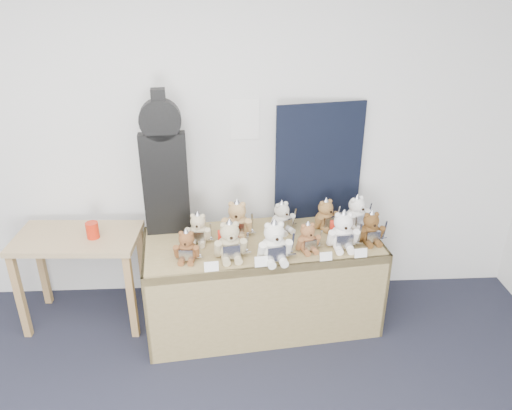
{
  "coord_description": "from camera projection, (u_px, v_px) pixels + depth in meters",
  "views": [
    {
      "loc": [
        0.72,
        -1.01,
        2.45
      ],
      "look_at": [
        0.88,
        1.94,
        1.02
      ],
      "focal_mm": 35.0,
      "sensor_mm": 36.0,
      "label": 1
    }
  ],
  "objects": [
    {
      "name": "teddy_back_end",
      "position": [
        357.0,
        213.0,
        3.66
      ],
      "size": [
        0.23,
        0.22,
        0.28
      ],
      "rotation": [
        0.0,
        0.0,
        0.52
      ],
      "color": "white",
      "rests_on": "display_table"
    },
    {
      "name": "teddy_back_centre_right",
      "position": [
        282.0,
        218.0,
        3.61
      ],
      "size": [
        0.21,
        0.21,
        0.26
      ],
      "rotation": [
        0.0,
        0.0,
        0.53
      ],
      "color": "silver",
      "rests_on": "display_table"
    },
    {
      "name": "entry_card_d",
      "position": [
        361.0,
        253.0,
        3.3
      ],
      "size": [
        0.09,
        0.03,
        0.06
      ],
      "primitive_type": "cube",
      "rotation": [
        -0.24,
        0.0,
        0.12
      ],
      "color": "white",
      "rests_on": "display_table"
    },
    {
      "name": "teddy_front_far_right",
      "position": [
        343.0,
        232.0,
        3.39
      ],
      "size": [
        0.25,
        0.21,
        0.3
      ],
      "rotation": [
        0.0,
        0.0,
        0.03
      ],
      "color": "white",
      "rests_on": "display_table"
    },
    {
      "name": "teddy_front_end",
      "position": [
        371.0,
        229.0,
        3.46
      ],
      "size": [
        0.22,
        0.19,
        0.26
      ],
      "rotation": [
        0.0,
        0.0,
        0.16
      ],
      "color": "brown",
      "rests_on": "display_table"
    },
    {
      "name": "room_shell",
      "position": [
        245.0,
        119.0,
        3.59
      ],
      "size": [
        6.0,
        6.0,
        6.0
      ],
      "color": "white",
      "rests_on": "floor"
    },
    {
      "name": "navy_board",
      "position": [
        319.0,
        162.0,
        3.67
      ],
      "size": [
        0.66,
        0.14,
        0.89
      ],
      "primitive_type": "cube",
      "rotation": [
        0.0,
        0.0,
        0.18
      ],
      "color": "black",
      "rests_on": "display_table"
    },
    {
      "name": "teddy_back_right",
      "position": [
        326.0,
        215.0,
        3.64
      ],
      "size": [
        0.21,
        0.21,
        0.26
      ],
      "rotation": [
        0.0,
        0.0,
        0.48
      ],
      "color": "olive",
      "rests_on": "display_table"
    },
    {
      "name": "red_cup",
      "position": [
        92.0,
        230.0,
        3.47
      ],
      "size": [
        0.09,
        0.09,
        0.12
      ],
      "primitive_type": "cylinder",
      "color": "red",
      "rests_on": "side_table"
    },
    {
      "name": "teddy_back_centre_left",
      "position": [
        237.0,
        220.0,
        3.54
      ],
      "size": [
        0.25,
        0.21,
        0.3
      ],
      "rotation": [
        0.0,
        0.0,
        -0.12
      ],
      "color": "tan",
      "rests_on": "display_table"
    },
    {
      "name": "entry_card_c",
      "position": [
        326.0,
        256.0,
        3.26
      ],
      "size": [
        0.08,
        0.03,
        0.06
      ],
      "primitive_type": "cube",
      "rotation": [
        -0.24,
        0.0,
        0.12
      ],
      "color": "white",
      "rests_on": "display_table"
    },
    {
      "name": "teddy_front_left",
      "position": [
        230.0,
        242.0,
        3.27
      ],
      "size": [
        0.25,
        0.22,
        0.3
      ],
      "rotation": [
        0.0,
        0.0,
        0.14
      ],
      "color": "tan",
      "rests_on": "display_table"
    },
    {
      "name": "teddy_front_far_left",
      "position": [
        187.0,
        247.0,
        3.25
      ],
      "size": [
        0.2,
        0.16,
        0.24
      ],
      "rotation": [
        0.0,
        0.0,
        -0.08
      ],
      "color": "brown",
      "rests_on": "display_table"
    },
    {
      "name": "teddy_front_centre",
      "position": [
        274.0,
        243.0,
        3.24
      ],
      "size": [
        0.26,
        0.23,
        0.32
      ],
      "rotation": [
        0.0,
        0.0,
        0.17
      ],
      "color": "white",
      "rests_on": "display_table"
    },
    {
      "name": "entry_card_b",
      "position": [
        262.0,
        262.0,
        3.2
      ],
      "size": [
        0.1,
        0.03,
        0.07
      ],
      "primitive_type": "cube",
      "rotation": [
        -0.24,
        0.0,
        0.12
      ],
      "color": "white",
      "rests_on": "display_table"
    },
    {
      "name": "side_table",
      "position": [
        79.0,
        251.0,
        3.58
      ],
      "size": [
        0.89,
        0.52,
        0.72
      ],
      "rotation": [
        0.0,
        0.0,
        -0.05
      ],
      "color": "#957750",
      "rests_on": "floor"
    },
    {
      "name": "teddy_front_right",
      "position": [
        308.0,
        238.0,
        3.36
      ],
      "size": [
        0.19,
        0.18,
        0.23
      ],
      "rotation": [
        0.0,
        0.0,
        0.28
      ],
      "color": "brown",
      "rests_on": "display_table"
    },
    {
      "name": "entry_card_a",
      "position": [
        211.0,
        267.0,
        3.15
      ],
      "size": [
        0.09,
        0.03,
        0.06
      ],
      "primitive_type": "cube",
      "rotation": [
        -0.24,
        0.0,
        0.12
      ],
      "color": "white",
      "rests_on": "display_table"
    },
    {
      "name": "display_table",
      "position": [
        264.0,
        264.0,
        3.52
      ],
      "size": [
        1.73,
        0.88,
        0.69
      ],
      "rotation": [
        0.0,
        0.0,
        0.12
      ],
      "color": "olive",
      "rests_on": "floor"
    },
    {
      "name": "guitar_case",
      "position": [
        164.0,
        166.0,
        3.42
      ],
      "size": [
        0.32,
        0.12,
        1.04
      ],
      "rotation": [
        0.0,
        0.0,
        0.1
      ],
      "color": "black",
      "rests_on": "display_table"
    },
    {
      "name": "teddy_back_left",
      "position": [
        198.0,
        229.0,
        3.46
      ],
      "size": [
        0.2,
        0.17,
        0.25
      ],
      "rotation": [
        0.0,
        0.0,
        -0.08
      ],
      "color": "#C6B690",
      "rests_on": "display_table"
    }
  ]
}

